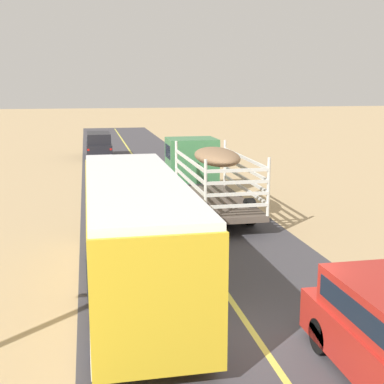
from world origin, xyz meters
TOP-DOWN VIEW (x-y plane):
  - ground_plane at (0.00, 0.00)m, footprint 240.00×240.00m
  - road_surface at (0.00, 0.00)m, footprint 8.00×120.00m
  - road_centre_line at (0.00, 0.00)m, footprint 0.16×117.60m
  - livestock_truck at (1.72, 14.06)m, footprint 2.53×9.70m
  - bus at (-2.43, 3.24)m, footprint 2.54×10.00m
  - car_far at (-2.70, 31.49)m, footprint 1.90×4.62m

SIDE VIEW (x-z plane):
  - ground_plane at x=0.00m, z-range 0.00..0.00m
  - road_surface at x=0.00m, z-range 0.00..0.02m
  - road_centre_line at x=0.00m, z-range 0.02..0.02m
  - car_far at x=-2.70m, z-range 0.12..2.05m
  - bus at x=-2.43m, z-range 0.14..3.35m
  - livestock_truck at x=1.72m, z-range 0.28..3.30m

